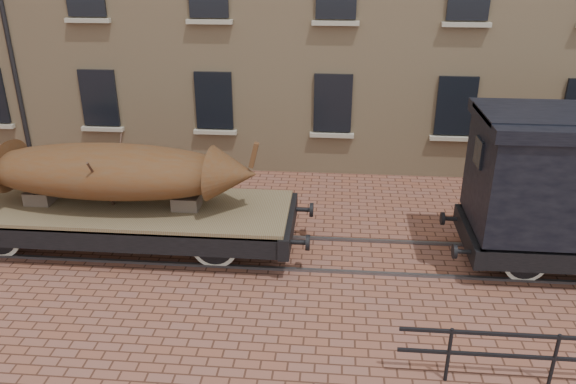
{
  "coord_description": "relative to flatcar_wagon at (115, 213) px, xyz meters",
  "views": [
    {
      "loc": [
        1.11,
        -11.02,
        6.39
      ],
      "look_at": [
        0.09,
        0.5,
        1.3
      ],
      "focal_mm": 35.0,
      "sensor_mm": 36.0,
      "label": 1
    }
  ],
  "objects": [
    {
      "name": "ground",
      "position": [
        3.81,
        -0.0,
        -0.84
      ],
      "size": [
        90.0,
        90.0,
        0.0
      ],
      "primitive_type": "plane",
      "color": "brown"
    },
    {
      "name": "rail_track",
      "position": [
        3.81,
        -0.0,
        -0.81
      ],
      "size": [
        30.0,
        1.52,
        0.06
      ],
      "color": "#59595E",
      "rests_on": "ground"
    },
    {
      "name": "flatcar_wagon",
      "position": [
        0.0,
        0.0,
        0.0
      ],
      "size": [
        8.92,
        2.42,
        1.35
      ],
      "color": "brown",
      "rests_on": "ground"
    },
    {
      "name": "iron_boat",
      "position": [
        -0.0,
        -0.0,
        1.03
      ],
      "size": [
        6.67,
        1.94,
        1.59
      ],
      "color": "#512B12",
      "rests_on": "flatcar_wagon"
    }
  ]
}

